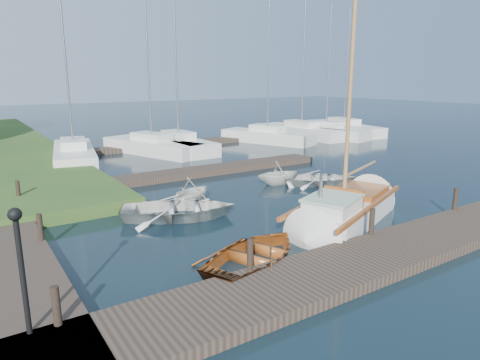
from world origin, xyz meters
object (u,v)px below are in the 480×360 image
tender_c (320,177)px  marina_boat_4 (267,135)px  mooring_post_3 (455,199)px  dinghy (256,250)px  mooring_post_5 (18,191)px  lamp_post (20,254)px  marina_boat_5 (301,130)px  marina_boat_0 (74,153)px  mooring_post_4 (40,227)px  tender_d (279,171)px  tender_b (192,189)px  marina_boat_2 (179,143)px  marina_boat_6 (326,131)px  tender_a (179,206)px  marina_boat_1 (152,145)px  marina_boat_7 (344,127)px  sailboat (347,211)px  mooring_post_1 (250,254)px  mooring_post_0 (56,306)px  mooring_post_2 (372,221)px

tender_c → marina_boat_4: marina_boat_4 is taller
mooring_post_3 → dinghy: bearing=174.8°
mooring_post_5 → lamp_post: lamp_post is taller
marina_boat_5 → marina_boat_0: bearing=91.4°
marina_boat_0 → marina_boat_5: (19.12, 1.16, -0.01)m
mooring_post_4 → tender_d: 11.20m
tender_b → marina_boat_2: bearing=-51.0°
dinghy → marina_boat_6: bearing=-70.3°
tender_a → marina_boat_6: 23.78m
tender_a → tender_c: size_ratio=1.19×
marina_boat_1 → marina_boat_7: marina_boat_1 is taller
mooring_post_3 → mooring_post_4: same height
marina_boat_2 → marina_boat_6: bearing=-94.0°
mooring_post_5 → tender_b: bearing=-28.6°
marina_boat_5 → tender_a: bearing=125.7°
mooring_post_3 → lamp_post: (-14.00, 0.00, 1.17)m
sailboat → dinghy: 4.95m
mooring_post_4 → tender_b: tender_b is taller
dinghy → marina_boat_4: (13.97, 18.02, 0.20)m
tender_a → marina_boat_2: size_ratio=0.35×
mooring_post_5 → marina_boat_6: marina_boat_6 is taller
mooring_post_3 → tender_d: bearing=105.5°
mooring_post_4 → mooring_post_5: (0.00, 5.00, 0.00)m
mooring_post_1 → lamp_post: bearing=180.0°
mooring_post_3 → mooring_post_5: size_ratio=1.00×
marina_boat_5 → mooring_post_1: bearing=133.9°
mooring_post_4 → marina_boat_7: (28.07, 14.57, -0.14)m
marina_boat_5 → marina_boat_7: 4.95m
marina_boat_6 → marina_boat_7: size_ratio=0.99×
mooring_post_0 → mooring_post_5: same height
mooring_post_1 → marina_boat_0: (-0.00, 18.64, -0.13)m
marina_boat_5 → marina_boat_1: bearing=91.5°
marina_boat_0 → marina_boat_4: (14.68, 0.15, 0.00)m
tender_d → mooring_post_5: bearing=85.2°
mooring_post_3 → marina_boat_7: 24.70m
mooring_post_0 → tender_c: 14.51m
marina_boat_0 → marina_boat_7: (24.07, 0.93, -0.01)m
tender_b → marina_boat_2: 13.10m
marina_boat_5 → mooring_post_4: bearing=120.6°
mooring_post_1 → marina_boat_1: 19.61m
mooring_post_1 → sailboat: bearing=19.3°
tender_b → marina_boat_6: bearing=-86.2°
mooring_post_5 → marina_boat_7: (28.07, 9.57, -0.14)m
tender_c → mooring_post_2: bearing=178.0°
mooring_post_3 → lamp_post: bearing=180.0°
mooring_post_5 → mooring_post_4: bearing=-90.0°
tender_d → marina_boat_1: 11.57m
mooring_post_4 → lamp_post: (-1.00, -5.00, 1.17)m
lamp_post → tender_d: lamp_post is taller
mooring_post_0 → mooring_post_5: (0.50, 10.00, 0.00)m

